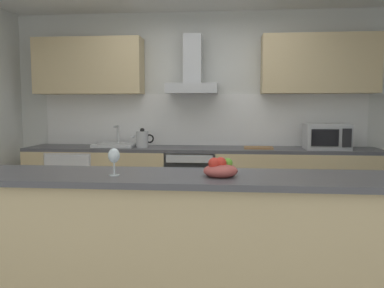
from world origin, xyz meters
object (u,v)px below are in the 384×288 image
wine_glass (114,157)px  chopping_board (258,148)px  microwave (327,137)px  fruit_bowl (220,169)px  sink (115,145)px  range_hood (193,75)px  oven (192,183)px  refrigerator (77,184)px  kettle (142,139)px

wine_glass → chopping_board: size_ratio=0.52×
microwave → fruit_bowl: size_ratio=2.27×
sink → range_hood: size_ratio=0.69×
oven → refrigerator: 1.46m
sink → chopping_board: (1.76, -0.03, -0.02)m
refrigerator → kettle: (0.86, -0.03, 0.58)m
sink → kettle: bearing=-7.3°
fruit_bowl → oven: bearing=100.0°
oven → fruit_bowl: 2.39m
refrigerator → microwave: bearing=-0.5°
range_hood → fruit_bowl: bearing=-80.5°
sink → chopping_board: sink is taller
kettle → range_hood: size_ratio=0.40×
sink → chopping_board: size_ratio=1.47×
sink → range_hood: range_hood is taller
refrigerator → kettle: size_ratio=2.94×
refrigerator → microwave: microwave is taller
kettle → wine_glass: bearing=-82.0°
microwave → oven: bearing=179.0°
refrigerator → microwave: 3.12m
kettle → sink: bearing=172.7°
oven → sink: (-0.95, 0.01, 0.47)m
oven → fruit_bowl: (0.41, -2.30, 0.54)m
chopping_board → range_hood: bearing=169.2°
refrigerator → kettle: 1.04m
oven → range_hood: 1.33m
range_hood → microwave: bearing=-5.6°
fruit_bowl → kettle: bearing=114.0°
kettle → chopping_board: (1.41, 0.01, -0.09)m
kettle → oven: bearing=3.2°
microwave → fruit_bowl: microwave is taller
microwave → sink: microwave is taller
microwave → sink: size_ratio=1.00×
chopping_board → sink: bearing=178.9°
kettle → fruit_bowl: (1.01, -2.26, -0.01)m
oven → sink: 1.06m
microwave → fruit_bowl: (-1.19, -2.27, -0.05)m
refrigerator → kettle: kettle is taller
fruit_bowl → wine_glass: bearing=-177.0°
oven → chopping_board: size_ratio=2.35×
kettle → range_hood: bearing=15.2°
microwave → wine_glass: size_ratio=2.81×
refrigerator → sink: size_ratio=1.70×
oven → range_hood: bearing=90.0°
sink → range_hood: bearing=7.1°
microwave → wine_glass: (-1.87, -2.31, 0.03)m
range_hood → fruit_bowl: range_hood is taller
chopping_board → refrigerator: bearing=179.5°
refrigerator → sink: bearing=1.5°
chopping_board → wine_glass: bearing=-115.1°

